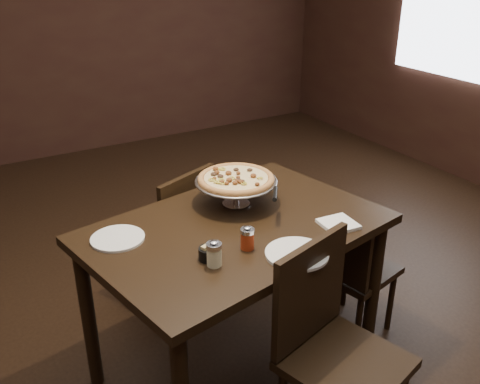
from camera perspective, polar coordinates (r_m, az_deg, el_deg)
room at (r=2.36m, az=0.50°, el=10.60°), size 6.04×7.04×2.84m
dining_table at (r=2.49m, az=-0.41°, el=-5.73°), size 1.47×1.12×0.83m
pizza_stand at (r=2.56m, az=-0.43°, el=1.38°), size 0.40×0.40×0.16m
parmesan_shaker at (r=2.12m, az=-2.78°, el=-6.60°), size 0.06×0.06×0.11m
pepper_flake_shaker at (r=2.23m, az=0.78°, el=-4.94°), size 0.06×0.06×0.10m
packet_caddy at (r=2.17m, az=-3.37°, el=-6.50°), size 0.08×0.08×0.06m
napkin_stack at (r=2.46m, az=10.44°, el=-3.38°), size 0.16×0.16×0.02m
plate_left at (r=2.37m, az=-12.92°, el=-4.84°), size 0.23×0.23×0.01m
plate_near at (r=2.22m, az=6.09°, el=-6.56°), size 0.26×0.26×0.01m
serving_spatula at (r=2.42m, az=3.75°, el=-0.23°), size 0.18×0.18×0.03m
chair_far at (r=3.06m, az=-7.03°, el=-4.61°), size 0.54×0.54×0.89m
chair_near at (r=2.29m, az=9.75°, el=-15.61°), size 0.54×0.54×0.94m
chair_side at (r=2.90m, az=11.47°, el=-7.62°), size 0.46×0.46×0.82m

